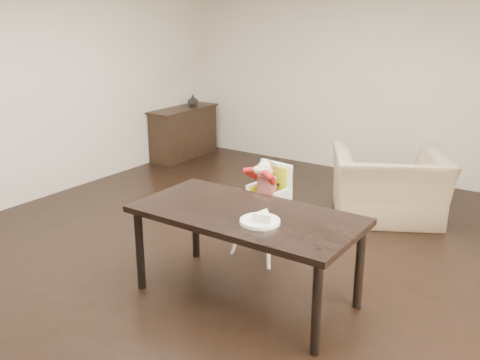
# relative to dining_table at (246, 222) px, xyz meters

# --- Properties ---
(ground) EXTENTS (7.00, 7.00, 0.00)m
(ground) POSITION_rel_dining_table_xyz_m (-0.49, 0.41, -0.67)
(ground) COLOR black
(ground) RESTS_ON ground
(room_walls) EXTENTS (6.02, 7.02, 2.71)m
(room_walls) POSITION_rel_dining_table_xyz_m (-0.49, 0.41, 1.18)
(room_walls) COLOR beige
(room_walls) RESTS_ON ground
(dining_table) EXTENTS (1.80, 0.90, 0.75)m
(dining_table) POSITION_rel_dining_table_xyz_m (0.00, 0.00, 0.00)
(dining_table) COLOR black
(dining_table) RESTS_ON ground
(high_chair) EXTENTS (0.44, 0.44, 0.94)m
(high_chair) POSITION_rel_dining_table_xyz_m (-0.30, 0.82, -0.01)
(high_chair) COLOR white
(high_chair) RESTS_ON ground
(plate) EXTENTS (0.35, 0.35, 0.09)m
(plate) POSITION_rel_dining_table_xyz_m (0.22, -0.13, 0.11)
(plate) COLOR white
(plate) RESTS_ON dining_table
(armchair) EXTENTS (1.43, 1.27, 1.05)m
(armchair) POSITION_rel_dining_table_xyz_m (0.35, 2.34, -0.14)
(armchair) COLOR #9C8463
(armchair) RESTS_ON ground
(sideboard) EXTENTS (0.44, 1.26, 0.79)m
(sideboard) POSITION_rel_dining_table_xyz_m (-3.27, 3.11, -0.27)
(sideboard) COLOR black
(sideboard) RESTS_ON ground
(vase) EXTENTS (0.20, 0.21, 0.17)m
(vase) POSITION_rel_dining_table_xyz_m (-3.27, 3.37, 0.20)
(vase) COLOR #99999E
(vase) RESTS_ON sideboard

